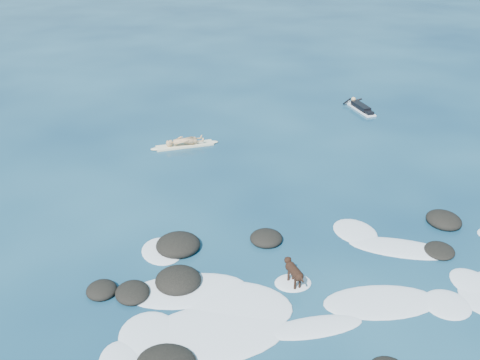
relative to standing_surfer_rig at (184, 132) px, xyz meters
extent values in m
plane|color=#0A2642|center=(3.78, -9.48, -0.71)|extent=(160.00, 160.00, 0.00)
ellipsoid|color=black|center=(8.62, -8.06, -0.59)|extent=(1.40, 1.49, 0.49)
ellipsoid|color=black|center=(7.64, -9.71, -0.65)|extent=(1.35, 1.40, 0.25)
ellipsoid|color=black|center=(-2.05, -10.45, -0.62)|extent=(1.15, 1.25, 0.38)
ellipsoid|color=black|center=(-0.74, -10.14, -0.57)|extent=(1.60, 1.56, 0.60)
ellipsoid|color=black|center=(-0.66, -8.27, -0.58)|extent=(1.69, 1.67, 0.55)
ellipsoid|color=black|center=(2.25, -8.26, -0.61)|extent=(1.35, 1.34, 0.43)
ellipsoid|color=black|center=(-2.93, -10.20, -0.62)|extent=(0.91, 0.95, 0.38)
ellipsoid|color=white|center=(0.89, -11.30, -0.70)|extent=(3.55, 2.96, 0.12)
ellipsoid|color=white|center=(6.65, -12.14, -0.70)|extent=(1.60, 1.61, 0.12)
ellipsoid|color=white|center=(0.12, -12.29, -0.70)|extent=(4.17, 2.68, 0.12)
ellipsoid|color=white|center=(7.89, -11.44, -0.70)|extent=(1.60, 1.94, 0.12)
ellipsoid|color=white|center=(-0.49, -10.48, -0.70)|extent=(3.49, 1.63, 0.12)
ellipsoid|color=white|center=(4.84, -11.77, -0.70)|extent=(3.34, 1.68, 0.12)
ellipsoid|color=white|center=(6.48, -9.33, -0.70)|extent=(3.50, 2.29, 0.12)
ellipsoid|color=white|center=(2.74, -12.48, -0.70)|extent=(2.74, 1.01, 0.12)
ellipsoid|color=white|center=(-1.59, -12.13, -0.70)|extent=(1.63, 1.86, 0.12)
ellipsoid|color=white|center=(-1.18, -8.37, -0.70)|extent=(1.67, 1.90, 0.12)
ellipsoid|color=white|center=(5.37, -8.15, -0.70)|extent=(1.83, 2.04, 0.12)
ellipsoid|color=white|center=(2.61, -10.58, -0.70)|extent=(1.10, 0.90, 0.12)
cube|color=#EDE7BE|center=(0.00, 0.00, -0.67)|extent=(2.70, 0.94, 0.09)
ellipsoid|color=#EDE7BE|center=(1.31, 0.20, -0.67)|extent=(0.57, 0.38, 0.10)
ellipsoid|color=#EDE7BE|center=(-1.31, -0.20, -0.67)|extent=(0.57, 0.38, 0.10)
imported|color=tan|center=(0.00, 0.00, 0.24)|extent=(0.50, 0.68, 1.72)
cube|color=white|center=(9.76, 3.57, -0.66)|extent=(0.93, 2.45, 0.09)
ellipsoid|color=white|center=(9.56, 4.75, -0.66)|extent=(0.37, 0.56, 0.09)
cube|color=black|center=(9.76, 3.57, -0.50)|extent=(0.67, 1.52, 0.24)
sphere|color=tan|center=(9.62, 4.41, -0.37)|extent=(0.29, 0.29, 0.25)
cylinder|color=black|center=(9.29, 4.52, -0.51)|extent=(0.56, 0.40, 0.27)
cylinder|color=black|center=(9.89, 4.62, -0.51)|extent=(0.61, 0.24, 0.27)
cube|color=black|center=(9.89, 2.76, -0.54)|extent=(0.46, 0.65, 0.15)
cylinder|color=black|center=(2.61, -10.68, -0.21)|extent=(0.42, 0.64, 0.29)
sphere|color=black|center=(2.55, -10.42, -0.21)|extent=(0.36, 0.36, 0.30)
sphere|color=black|center=(2.68, -10.93, -0.21)|extent=(0.33, 0.33, 0.27)
sphere|color=black|center=(2.51, -10.25, -0.11)|extent=(0.26, 0.26, 0.21)
cone|color=black|center=(2.47, -10.13, -0.13)|extent=(0.14, 0.16, 0.11)
cone|color=black|center=(2.45, -10.27, -0.02)|extent=(0.11, 0.09, 0.10)
cone|color=black|center=(2.56, -10.25, -0.02)|extent=(0.11, 0.09, 0.10)
cylinder|color=black|center=(2.49, -10.50, -0.52)|extent=(0.09, 0.09, 0.39)
cylinder|color=black|center=(2.64, -10.46, -0.52)|extent=(0.09, 0.09, 0.39)
cylinder|color=black|center=(2.59, -10.89, -0.52)|extent=(0.09, 0.09, 0.39)
cylinder|color=black|center=(2.74, -10.86, -0.52)|extent=(0.09, 0.09, 0.39)
cylinder|color=black|center=(2.71, -11.06, -0.16)|extent=(0.12, 0.28, 0.17)
camera|label=1|loc=(-0.77, -22.84, 9.19)|focal=40.00mm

